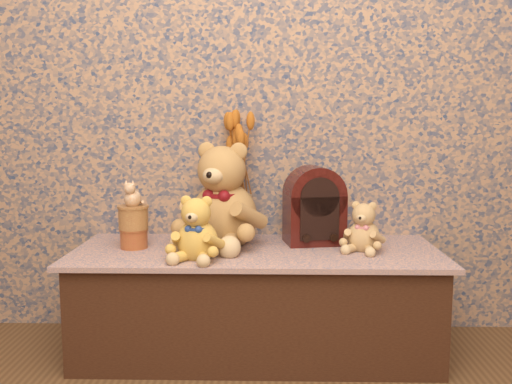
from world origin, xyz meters
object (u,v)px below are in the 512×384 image
cathedral_radio (314,205)px  teddy_large (224,190)px  teddy_medium (197,225)px  biscuit_tin_lower (134,238)px  ceramic_vase (239,216)px  cat_figurine (133,193)px  teddy_small (364,224)px

cathedral_radio → teddy_large: bearing=174.5°
cathedral_radio → teddy_medium: bearing=-159.5°
biscuit_tin_lower → ceramic_vase: bearing=25.3°
teddy_medium → biscuit_tin_lower: (-0.28, 0.17, -0.09)m
biscuit_tin_lower → cathedral_radio: bearing=8.1°
cathedral_radio → ceramic_vase: cathedral_radio is taller
cat_figurine → teddy_small: bearing=8.1°
teddy_small → cathedral_radio: 0.24m
teddy_large → cathedral_radio: size_ratio=1.40×
teddy_large → teddy_medium: bearing=-89.1°
teddy_large → teddy_small: size_ratio=2.15×
ceramic_vase → cathedral_radio: bearing=-15.9°
teddy_small → cat_figurine: cat_figurine is taller
teddy_medium → ceramic_vase: 0.39m
teddy_large → teddy_medium: 0.27m
teddy_small → ceramic_vase: 0.56m
teddy_small → biscuit_tin_lower: teddy_small is taller
cathedral_radio → cat_figurine: size_ratio=2.93×
teddy_medium → ceramic_vase: teddy_medium is taller
cathedral_radio → biscuit_tin_lower: 0.76m
teddy_large → cathedral_radio: teddy_large is taller
teddy_medium → teddy_small: (0.65, 0.14, -0.02)m
teddy_small → biscuit_tin_lower: size_ratio=1.94×
ceramic_vase → teddy_large: bearing=-114.2°
teddy_medium → cathedral_radio: 0.54m
ceramic_vase → cat_figurine: (-0.42, -0.20, 0.13)m
teddy_large → cat_figurine: size_ratio=4.11×
cathedral_radio → ceramic_vase: size_ratio=1.69×
teddy_small → biscuit_tin_lower: (-0.93, 0.02, -0.07)m
teddy_small → cathedral_radio: cathedral_radio is taller
teddy_large → biscuit_tin_lower: size_ratio=4.18×
cat_figurine → teddy_large: bearing=21.2°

